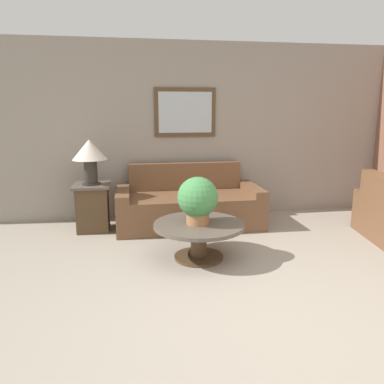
{
  "coord_description": "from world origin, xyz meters",
  "views": [
    {
      "loc": [
        -1.12,
        -2.56,
        1.65
      ],
      "look_at": [
        -0.37,
        2.01,
        0.61
      ],
      "focal_mm": 35.0,
      "sensor_mm": 36.0,
      "label": 1
    }
  ],
  "objects_px": {
    "potted_plant_on_table": "(198,199)",
    "coffee_table": "(199,233)",
    "table_lamp": "(90,153)",
    "side_table": "(93,207)",
    "couch_main": "(189,206)"
  },
  "relations": [
    {
      "from": "potted_plant_on_table",
      "to": "coffee_table",
      "type": "bearing_deg",
      "value": 40.51
    },
    {
      "from": "table_lamp",
      "to": "coffee_table",
      "type": "bearing_deg",
      "value": -44.25
    },
    {
      "from": "table_lamp",
      "to": "potted_plant_on_table",
      "type": "distance_m",
      "value": 1.78
    },
    {
      "from": "side_table",
      "to": "table_lamp",
      "type": "xyz_separation_m",
      "value": [
        0.0,
        0.0,
        0.73
      ]
    },
    {
      "from": "coffee_table",
      "to": "potted_plant_on_table",
      "type": "distance_m",
      "value": 0.39
    },
    {
      "from": "coffee_table",
      "to": "table_lamp",
      "type": "bearing_deg",
      "value": 135.75
    },
    {
      "from": "table_lamp",
      "to": "side_table",
      "type": "bearing_deg",
      "value": 180.0
    },
    {
      "from": "couch_main",
      "to": "table_lamp",
      "type": "bearing_deg",
      "value": -179.25
    },
    {
      "from": "potted_plant_on_table",
      "to": "table_lamp",
      "type": "bearing_deg",
      "value": 135.1
    },
    {
      "from": "side_table",
      "to": "couch_main",
      "type": "bearing_deg",
      "value": 0.75
    },
    {
      "from": "couch_main",
      "to": "table_lamp",
      "type": "relative_size",
      "value": 3.35
    },
    {
      "from": "coffee_table",
      "to": "side_table",
      "type": "xyz_separation_m",
      "value": [
        -1.25,
        1.22,
        0.03
      ]
    },
    {
      "from": "couch_main",
      "to": "table_lamp",
      "type": "height_order",
      "value": "table_lamp"
    },
    {
      "from": "table_lamp",
      "to": "couch_main",
      "type": "bearing_deg",
      "value": 0.75
    },
    {
      "from": "side_table",
      "to": "table_lamp",
      "type": "relative_size",
      "value": 1.06
    }
  ]
}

